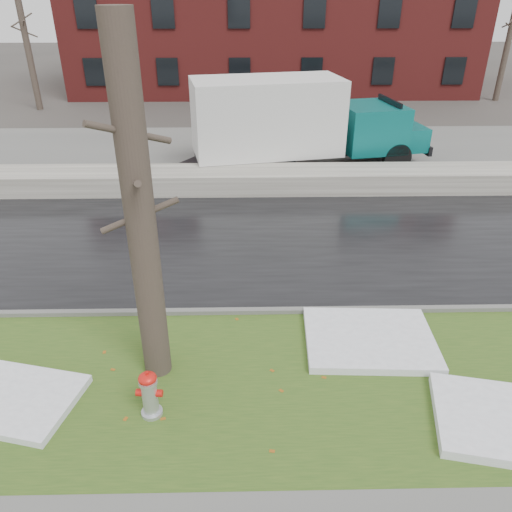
{
  "coord_description": "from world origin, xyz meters",
  "views": [
    {
      "loc": [
        0.16,
        -8.21,
        6.55
      ],
      "look_at": [
        0.36,
        1.9,
        1.0
      ],
      "focal_mm": 35.0,
      "sensor_mm": 36.0,
      "label": 1
    }
  ],
  "objects_px": {
    "fire_hydrant": "(149,392)",
    "box_truck": "(295,122)",
    "tree": "(140,219)",
    "worker": "(138,141)"
  },
  "relations": [
    {
      "from": "worker",
      "to": "tree",
      "type": "bearing_deg",
      "value": 115.83
    },
    {
      "from": "worker",
      "to": "fire_hydrant",
      "type": "bearing_deg",
      "value": 114.99
    },
    {
      "from": "tree",
      "to": "worker",
      "type": "bearing_deg",
      "value": 101.72
    },
    {
      "from": "tree",
      "to": "box_truck",
      "type": "bearing_deg",
      "value": 72.97
    },
    {
      "from": "fire_hydrant",
      "to": "worker",
      "type": "xyz_separation_m",
      "value": [
        -2.16,
        11.26,
        1.1
      ]
    },
    {
      "from": "fire_hydrant",
      "to": "worker",
      "type": "height_order",
      "value": "worker"
    },
    {
      "from": "tree",
      "to": "box_truck",
      "type": "height_order",
      "value": "tree"
    },
    {
      "from": "tree",
      "to": "worker",
      "type": "relative_size",
      "value": 3.52
    },
    {
      "from": "fire_hydrant",
      "to": "box_truck",
      "type": "bearing_deg",
      "value": 78.98
    },
    {
      "from": "fire_hydrant",
      "to": "tree",
      "type": "distance_m",
      "value": 2.89
    }
  ]
}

